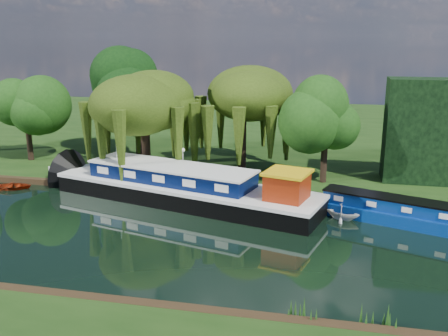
% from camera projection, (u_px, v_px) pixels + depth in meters
% --- Properties ---
extents(ground, '(120.00, 120.00, 0.00)m').
position_uv_depth(ground, '(126.00, 233.00, 30.22)').
color(ground, black).
extents(far_bank, '(120.00, 52.00, 0.45)m').
position_uv_depth(far_bank, '(233.00, 129.00, 62.31)').
color(far_bank, black).
rests_on(far_bank, ground).
extents(dutch_barge, '(20.46, 9.58, 4.22)m').
position_uv_depth(dutch_barge, '(187.00, 188.00, 35.56)').
color(dutch_barge, black).
rests_on(dutch_barge, ground).
extents(narrowboat, '(12.31, 6.03, 1.80)m').
position_uv_depth(narrowboat, '(391.00, 212.00, 31.87)').
color(narrowboat, navy).
rests_on(narrowboat, ground).
extents(red_dinghy, '(3.33, 2.78, 0.59)m').
position_uv_depth(red_dinghy, '(13.00, 189.00, 38.91)').
color(red_dinghy, maroon).
rests_on(red_dinghy, ground).
extents(white_cruiser, '(2.68, 2.49, 1.16)m').
position_uv_depth(white_cruiser, '(342.00, 219.00, 32.47)').
color(white_cruiser, silver).
rests_on(white_cruiser, ground).
extents(willow_left, '(6.65, 6.65, 7.97)m').
position_uv_depth(willow_left, '(144.00, 105.00, 39.53)').
color(willow_left, black).
rests_on(willow_left, far_bank).
extents(willow_right, '(6.46, 6.46, 7.87)m').
position_uv_depth(willow_right, '(242.00, 103.00, 41.22)').
color(willow_right, black).
rests_on(willow_right, far_bank).
extents(tree_far_left, '(4.60, 4.60, 7.41)m').
position_uv_depth(tree_far_left, '(26.00, 105.00, 44.87)').
color(tree_far_left, black).
rests_on(tree_far_left, far_bank).
extents(tree_far_mid, '(5.70, 5.70, 9.33)m').
position_uv_depth(tree_far_mid, '(137.00, 88.00, 46.45)').
color(tree_far_mid, black).
rests_on(tree_far_mid, far_bank).
extents(tree_far_right, '(4.34, 4.34, 7.11)m').
position_uv_depth(tree_far_right, '(326.00, 120.00, 37.93)').
color(tree_far_right, black).
rests_on(tree_far_right, far_bank).
extents(conifer_hedge, '(6.00, 3.00, 8.00)m').
position_uv_depth(conifer_hedge, '(425.00, 131.00, 38.50)').
color(conifer_hedge, black).
rests_on(conifer_hedge, far_bank).
extents(lamppost, '(0.36, 0.36, 2.56)m').
position_uv_depth(lamppost, '(183.00, 155.00, 39.43)').
color(lamppost, silver).
rests_on(lamppost, far_bank).
extents(mooring_posts, '(19.16, 0.16, 1.00)m').
position_uv_depth(mooring_posts, '(163.00, 179.00, 38.02)').
color(mooring_posts, silver).
rests_on(mooring_posts, far_bank).
extents(reeds_near, '(33.70, 1.50, 1.10)m').
position_uv_depth(reeds_near, '(206.00, 299.00, 21.54)').
color(reeds_near, '#1B4111').
rests_on(reeds_near, ground).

